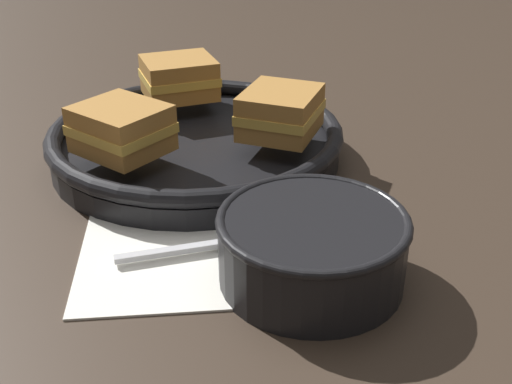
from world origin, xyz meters
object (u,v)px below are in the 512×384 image
at_px(soup_bowl, 312,244).
at_px(spoon, 260,238).
at_px(sandwich_near_right, 280,112).
at_px(sandwich_far_left, 179,78).
at_px(sandwich_near_left, 121,129).
at_px(skillet, 196,141).

relative_size(soup_bowl, spoon, 0.86).
height_order(sandwich_near_right, sandwich_far_left, same).
xyz_separation_m(spoon, sandwich_far_left, (-0.09, 0.27, 0.06)).
xyz_separation_m(soup_bowl, spoon, (-0.04, 0.05, -0.03)).
bearing_deg(sandwich_near_right, sandwich_near_left, -165.58).
xyz_separation_m(soup_bowl, sandwich_near_left, (-0.17, 0.16, 0.03)).
xyz_separation_m(soup_bowl, sandwich_near_right, (-0.01, 0.20, 0.03)).
distance_m(spoon, skillet, 0.19).
bearing_deg(sandwich_near_right, skillet, 163.18).
bearing_deg(sandwich_near_left, soup_bowl, -43.51).
relative_size(sandwich_near_right, sandwich_far_left, 1.02).
distance_m(sandwich_near_right, sandwich_far_left, 0.16).
height_order(skillet, sandwich_near_right, sandwich_near_right).
height_order(soup_bowl, sandwich_near_left, sandwich_near_left).
distance_m(sandwich_near_left, sandwich_far_left, 0.16).
height_order(sandwich_near_left, sandwich_near_right, same).
bearing_deg(sandwich_far_left, sandwich_near_left, -105.58).
height_order(soup_bowl, skillet, soup_bowl).
height_order(skillet, sandwich_near_left, sandwich_near_left).
bearing_deg(skillet, sandwich_near_right, -16.82).
relative_size(soup_bowl, skillet, 0.33).
distance_m(soup_bowl, spoon, 0.07).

